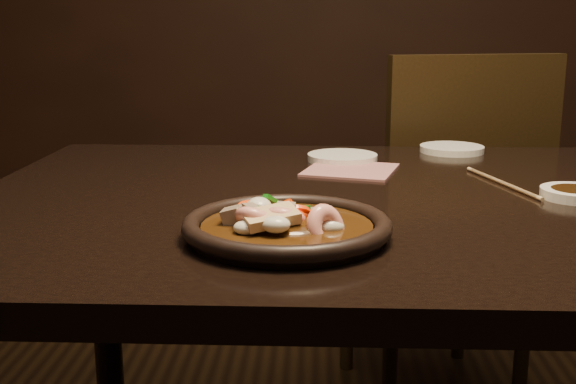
{
  "coord_description": "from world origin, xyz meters",
  "views": [
    {
      "loc": [
        -0.27,
        -1.08,
        1.01
      ],
      "look_at": [
        -0.3,
        -0.2,
        0.8
      ],
      "focal_mm": 45.0,
      "sensor_mm": 36.0,
      "label": 1
    }
  ],
  "objects": [
    {
      "name": "saucer_right",
      "position": [
        0.01,
        0.39,
        0.76
      ],
      "size": [
        0.13,
        0.13,
        0.01
      ],
      "primitive_type": "cylinder",
      "color": "white",
      "rests_on": "table"
    },
    {
      "name": "stirfry",
      "position": [
        -0.3,
        -0.23,
        0.77
      ],
      "size": [
        0.16,
        0.14,
        0.06
      ],
      "color": "#321C09",
      "rests_on": "plate"
    },
    {
      "name": "saucer_left",
      "position": [
        -0.22,
        0.28,
        0.76
      ],
      "size": [
        0.13,
        0.13,
        0.01
      ],
      "primitive_type": "cylinder",
      "color": "white",
      "rests_on": "table"
    },
    {
      "name": "soy_dish",
      "position": [
        0.13,
        -0.01,
        0.76
      ],
      "size": [
        0.1,
        0.1,
        0.01
      ],
      "primitive_type": "cylinder",
      "color": "white",
      "rests_on": "table"
    },
    {
      "name": "chair",
      "position": [
        0.07,
        0.71,
        0.51
      ],
      "size": [
        0.54,
        0.54,
        0.94
      ],
      "rotation": [
        0.0,
        0.0,
        3.39
      ],
      "color": "black",
      "rests_on": "floor"
    },
    {
      "name": "table",
      "position": [
        0.0,
        0.0,
        0.67
      ],
      "size": [
        1.6,
        0.9,
        0.75
      ],
      "color": "black",
      "rests_on": "floor"
    },
    {
      "name": "plate",
      "position": [
        -0.3,
        -0.23,
        0.76
      ],
      "size": [
        0.26,
        0.26,
        0.03
      ],
      "color": "black",
      "rests_on": "table"
    },
    {
      "name": "napkin",
      "position": [
        -0.2,
        0.18,
        0.75
      ],
      "size": [
        0.19,
        0.19,
        0.0
      ],
      "primitive_type": "cube",
      "rotation": [
        0.0,
        0.0,
        -0.27
      ],
      "color": "#A06264",
      "rests_on": "table"
    },
    {
      "name": "chopsticks",
      "position": [
        0.04,
        0.08,
        0.75
      ],
      "size": [
        0.07,
        0.23,
        0.01
      ],
      "rotation": [
        0.0,
        0.0,
        0.27
      ],
      "color": "tan",
      "rests_on": "table"
    }
  ]
}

